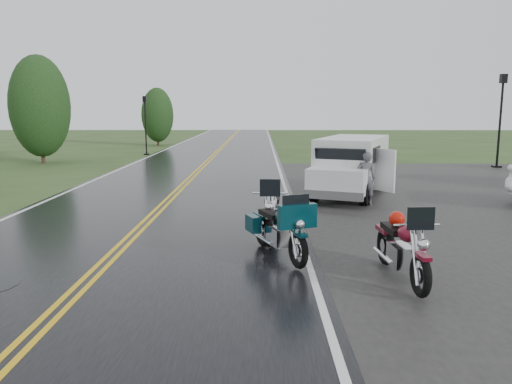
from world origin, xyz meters
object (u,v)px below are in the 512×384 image
Objects in this scene: motorcycle_red at (421,258)px; lamp_post_far_right at (500,121)px; motorcycle_silver at (270,217)px; person_at_van at (366,180)px; motorcycle_teal at (298,236)px; lamp_post_far_left at (146,125)px; van_white at (315,171)px.

motorcycle_red is 0.50× the size of lamp_post_far_right.
motorcycle_silver is 0.51× the size of lamp_post_far_right.
motorcycle_red is at bearing 87.80° from person_at_van.
lamp_post_far_right reaches higher than motorcycle_teal.
lamp_post_far_right reaches higher than lamp_post_far_left.
lamp_post_far_left is 0.81× the size of lamp_post_far_right.
van_white is at bearing -61.24° from lamp_post_far_left.
motorcycle_teal is at bearing -71.00° from lamp_post_far_left.
lamp_post_far_right is (18.91, -6.84, 0.44)m from lamp_post_far_left.
lamp_post_far_right is at bearing -127.56° from person_at_van.
motorcycle_red is at bearing -63.28° from van_white.
lamp_post_far_right is (9.28, 17.41, 1.62)m from motorcycle_red.
lamp_post_far_left reaches higher than person_at_van.
person_at_van is (0.72, 7.50, 0.13)m from motorcycle_red.
motorcycle_red is 0.62× the size of lamp_post_far_left.
lamp_post_far_right is (11.51, 14.64, 1.61)m from motorcycle_silver.
lamp_post_far_left reaches higher than motorcycle_red.
van_white is (-0.73, 8.04, 0.32)m from motorcycle_red.
person_at_van is (2.94, 4.73, 0.11)m from motorcycle_silver.
motorcycle_silver is 22.75m from lamp_post_far_left.
lamp_post_far_right reaches higher than motorcycle_silver.
motorcycle_red is at bearing -47.24° from motorcycle_silver.
van_white is 18.51m from lamp_post_far_left.
person_at_van is (1.44, -0.54, -0.19)m from van_white.
motorcycle_red is at bearing -118.06° from lamp_post_far_right.
lamp_post_far_right is (8.57, 9.91, 1.49)m from person_at_van.
motorcycle_silver is (-2.22, 2.77, 0.01)m from motorcycle_red.
motorcycle_teal is 0.61× the size of lamp_post_far_left.
lamp_post_far_right reaches higher than person_at_van.
van_white is 13.77m from lamp_post_far_right.
van_white is at bearing 78.16° from motorcycle_silver.
lamp_post_far_left is at bearing 160.11° from lamp_post_far_right.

